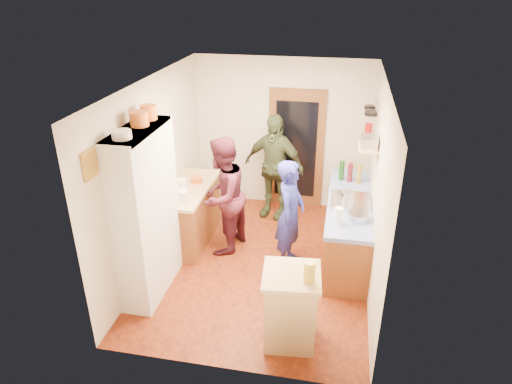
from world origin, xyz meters
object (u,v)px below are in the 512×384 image
(right_counter_base, at_px, (347,229))
(person_left, at_px, (226,195))
(hutch_body, at_px, (146,214))
(person_back, at_px, (274,167))
(island_base, at_px, (290,309))
(person_hob, at_px, (292,216))

(right_counter_base, bearing_deg, person_left, -174.08)
(hutch_body, xyz_separation_m, person_left, (0.73, 1.12, -0.22))
(right_counter_base, height_order, person_back, person_back)
(person_left, bearing_deg, right_counter_base, 109.39)
(island_base, relative_size, person_hob, 0.54)
(person_left, relative_size, person_back, 0.99)
(person_hob, bearing_deg, hutch_body, 125.07)
(island_base, xyz_separation_m, person_hob, (-0.18, 1.49, 0.36))
(person_hob, height_order, person_back, person_back)
(right_counter_base, relative_size, person_left, 1.24)
(hutch_body, bearing_deg, person_back, 61.35)
(island_base, distance_m, person_back, 3.03)
(hutch_body, relative_size, person_hob, 1.39)
(right_counter_base, bearing_deg, island_base, -107.13)
(island_base, xyz_separation_m, person_left, (-1.18, 1.75, 0.45))
(person_back, bearing_deg, right_counter_base, -23.06)
(island_base, height_order, person_hob, person_hob)
(hutch_body, distance_m, right_counter_base, 2.90)
(person_hob, xyz_separation_m, person_back, (-0.47, 1.43, 0.10))
(person_back, bearing_deg, person_hob, -56.38)
(person_hob, bearing_deg, person_back, 26.85)
(island_base, bearing_deg, person_left, 123.91)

